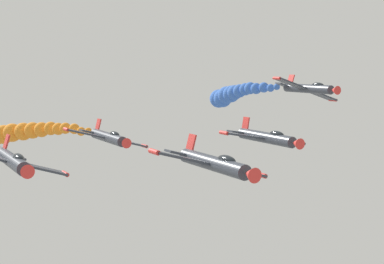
{
  "coord_description": "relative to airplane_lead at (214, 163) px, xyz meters",
  "views": [
    {
      "loc": [
        27.2,
        54.05,
        110.08
      ],
      "look_at": [
        0.0,
        0.0,
        103.55
      ],
      "focal_mm": 58.6,
      "sensor_mm": 36.0,
      "label": 1
    }
  ],
  "objects": [
    {
      "name": "airplane_left_inner",
      "position": [
        -12.77,
        -12.39,
        -0.07
      ],
      "size": [
        9.49,
        10.35,
        2.81
      ],
      "rotation": [
        0.0,
        -0.16,
        0.0
      ],
      "color": "#333842"
    },
    {
      "name": "airplane_left_outer",
      "position": [
        -0.5,
        -24.72,
        -0.7
      ],
      "size": [
        9.35,
        10.35,
        3.19
      ],
      "rotation": [
        0.0,
        -0.25,
        0.0
      ],
      "color": "#333842"
    },
    {
      "name": "smoke_trail_right_outer",
      "position": [
        -27.74,
        -45.4,
        2.43
      ],
      "size": [
        4.14,
        21.41,
        4.6
      ],
      "color": "blue"
    },
    {
      "name": "airplane_lead",
      "position": [
        0.0,
        0.0,
        0.0
      ],
      "size": [
        9.33,
        10.35,
        3.22
      ],
      "rotation": [
        0.0,
        -0.26,
        0.0
      ],
      "color": "#333842"
    },
    {
      "name": "airplane_right_inner",
      "position": [
        12.3,
        -10.91,
        -0.48
      ],
      "size": [
        9.25,
        10.35,
        3.38
      ],
      "rotation": [
        0.0,
        -0.3,
        0.0
      ],
      "color": "#333842"
    },
    {
      "name": "airplane_right_outer",
      "position": [
        -26.54,
        -23.86,
        4.17
      ],
      "size": [
        9.19,
        10.35,
        3.46
      ],
      "rotation": [
        0.0,
        -0.32,
        0.0
      ],
      "color": "#333842"
    },
    {
      "name": "smoke_trail_left_outer",
      "position": [
        5.92,
        -54.45,
        -3.34
      ],
      "size": [
        12.01,
        31.19,
        6.36
      ],
      "color": "orange"
    }
  ]
}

